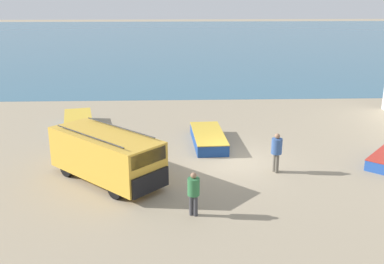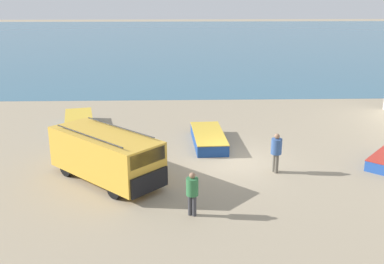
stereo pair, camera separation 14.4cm
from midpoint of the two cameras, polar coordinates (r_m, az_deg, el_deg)
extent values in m
plane|color=gray|center=(20.57, 5.77, -3.81)|extent=(200.00, 200.00, 0.00)
cube|color=#33607A|center=(71.40, 0.33, 11.69)|extent=(120.00, 80.00, 0.01)
cube|color=gold|center=(18.53, -10.73, -2.77)|extent=(5.06, 4.96, 1.70)
cube|color=black|center=(16.83, -5.14, -6.39)|extent=(1.32, 1.38, 0.77)
cube|color=#1E232D|center=(16.52, -5.42, -3.25)|extent=(1.24, 1.29, 0.54)
cylinder|color=black|center=(18.17, -5.37, -5.51)|extent=(0.70, 0.68, 0.76)
cylinder|color=black|center=(17.16, -9.57, -7.13)|extent=(0.70, 0.68, 0.76)
cylinder|color=black|center=(20.46, -11.45, -3.07)|extent=(0.70, 0.68, 0.76)
cylinder|color=black|center=(19.58, -15.44, -4.34)|extent=(0.70, 0.68, 0.76)
cylinder|color=black|center=(18.66, -9.04, 0.62)|extent=(3.07, 2.94, 0.05)
cylinder|color=black|center=(17.79, -12.85, -0.47)|extent=(3.07, 2.94, 0.05)
cube|color=navy|center=(22.77, 2.29, -0.85)|extent=(1.70, 4.03, 0.55)
cone|color=navy|center=(25.05, 1.62, 0.90)|extent=(0.56, 0.90, 0.52)
cube|color=gold|center=(22.70, 2.29, -0.35)|extent=(1.39, 0.27, 0.05)
cube|color=gold|center=(22.67, 2.30, -0.15)|extent=(1.72, 4.07, 0.04)
cube|color=#2D66AD|center=(26.10, -13.99, 1.15)|extent=(2.29, 4.17, 0.62)
cone|color=#2D66AD|center=(23.80, -13.93, -0.45)|extent=(0.76, 0.97, 0.59)
cube|color=gold|center=(26.04, -14.03, 1.67)|extent=(1.38, 0.48, 0.05)
cube|color=gold|center=(26.01, -14.05, 1.85)|extent=(2.31, 4.21, 0.04)
cylinder|color=#5B564C|center=(19.49, 10.91, -3.97)|extent=(0.16, 0.16, 0.84)
cylinder|color=#5B564C|center=(19.62, 10.61, -3.81)|extent=(0.16, 0.16, 0.84)
cylinder|color=#335189|center=(19.29, 10.89, -1.80)|extent=(0.46, 0.46, 0.67)
sphere|color=#8C664C|center=(19.15, 10.97, -0.54)|extent=(0.23, 0.23, 0.23)
cylinder|color=#38383D|center=(15.68, 0.57, -9.32)|extent=(0.15, 0.15, 0.78)
cylinder|color=#38383D|center=(15.74, 0.02, -9.21)|extent=(0.15, 0.15, 0.78)
cylinder|color=#2D6B3D|center=(15.41, 0.30, -6.96)|extent=(0.42, 0.42, 0.62)
sphere|color=#8C664C|center=(15.24, 0.30, -5.55)|extent=(0.21, 0.21, 0.21)
camera|label=1|loc=(0.07, -89.81, 0.06)|focal=42.00mm
camera|label=2|loc=(0.07, 90.19, -0.06)|focal=42.00mm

